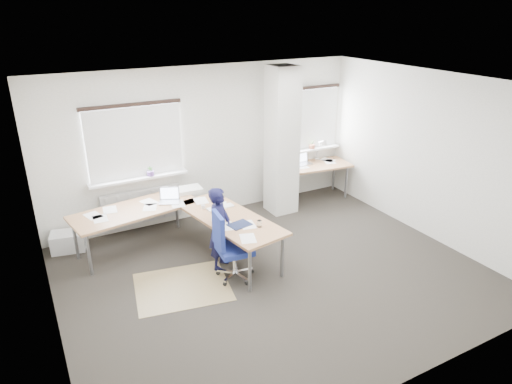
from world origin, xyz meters
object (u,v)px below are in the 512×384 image
desk_side (315,166)px  task_chair (232,260)px  person (220,229)px  desk_main (184,214)px

desk_side → task_chair: (-2.85, -1.96, -0.39)m
desk_side → person: 3.27m
desk_main → desk_side: 3.31m
person → desk_main: bearing=66.2°
person → desk_side: bearing=-20.3°
desk_main → desk_side: desk_side is taller
desk_side → desk_main: bearing=-157.6°
desk_main → task_chair: (0.33, -1.05, -0.39)m
desk_side → task_chair: size_ratio=1.37×
desk_side → task_chair: desk_side is taller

